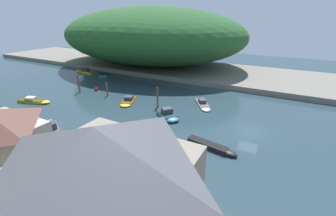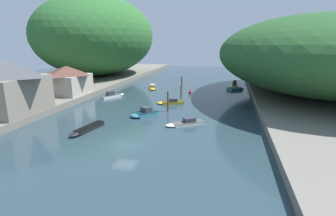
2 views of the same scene
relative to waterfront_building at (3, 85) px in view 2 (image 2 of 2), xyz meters
The scene contains 21 objects.
water_surface 32.75m from the waterfront_building, 49.15° to the left, with size 130.00×130.00×0.00m, color #283D47.
left_bank 25.61m from the waterfront_building, 103.78° to the left, with size 22.00×120.00×1.08m.
right_bank 54.35m from the waterfront_building, 26.86° to the left, with size 22.00×120.00×1.08m.
hillside_left 44.79m from the waterfront_building, 99.26° to the left, with size 32.22×45.11×23.58m.
hillside_right 56.86m from the waterfront_building, 29.44° to the left, with size 38.79×54.31×15.56m.
waterfront_building is the anchor object (origin of this frame).
boathouse_shed 14.67m from the waterfront_building, 86.59° to the left, with size 7.55×8.51×5.58m.
boat_far_upstream 20.72m from the waterfront_building, 63.58° to the left, with size 3.84×5.47×1.35m.
boat_mid_channel 47.56m from the waterfront_building, 43.67° to the left, with size 4.44×4.03×0.57m.
boat_moored_right 27.12m from the waterfront_building, 34.98° to the left, with size 5.34×3.68×0.99m.
boat_red_skiff 52.02m from the waterfront_building, 49.08° to the left, with size 1.27×5.73×1.43m.
boat_far_right_bank 15.60m from the waterfront_building, ahead, with size 2.15×6.25×0.55m.
boat_yellow_tender 33.39m from the waterfront_building, 64.71° to the left, with size 3.16×6.09×0.94m.
boat_near_quay 27.35m from the waterfront_building, ahead, with size 5.63×4.44×0.97m.
boat_small_dinghy 21.06m from the waterfront_building, 17.01° to the left, with size 4.30×4.75×1.39m.
mooring_post_second 24.93m from the waterfront_building, 23.20° to the left, with size 0.31×0.31×3.47m.
mooring_post_fourth 31.24m from the waterfront_building, 42.48° to the left, with size 0.30×0.30×2.70m.
mooring_post_farthest 35.17m from the waterfront_building, 51.35° to the left, with size 0.30×0.30×3.62m.
channel_buoy_near 35.22m from the waterfront_building, 46.22° to the left, with size 0.71×0.71×1.06m.
person_on_quay 5.65m from the waterfront_building, 56.24° to the left, with size 0.22×0.38×1.69m.
person_by_boathouse 5.64m from the waterfront_building, 40.40° to the right, with size 0.28×0.41×1.69m.
Camera 2 is at (11.21, -26.00, 11.48)m, focal length 28.00 mm.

